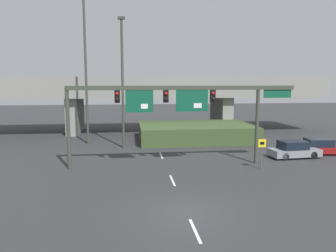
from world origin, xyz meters
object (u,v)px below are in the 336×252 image
object	(u,v)px
parked_sedan_mid_right	(320,147)
parked_sedan_near_right	(294,150)
signal_gantry	(178,101)
speed_limit_sign	(262,149)
highway_light_pole_far	(123,80)
highway_light_pole_near	(85,53)

from	to	relation	value
parked_sedan_mid_right	parked_sedan_near_right	bearing A→B (deg)	-153.72
signal_gantry	speed_limit_sign	world-z (taller)	signal_gantry
parked_sedan_near_right	speed_limit_sign	bearing A→B (deg)	-146.14
speed_limit_sign	parked_sedan_near_right	xyz separation A→B (m)	(4.34, 3.37, -0.85)
speed_limit_sign	parked_sedan_near_right	distance (m)	5.56
signal_gantry	highway_light_pole_far	distance (m)	8.92
parked_sedan_near_right	signal_gantry	bearing A→B (deg)	-175.37
highway_light_pole_far	signal_gantry	bearing A→B (deg)	-60.91
highway_light_pole_far	parked_sedan_near_right	distance (m)	16.98
highway_light_pole_far	parked_sedan_mid_right	world-z (taller)	highway_light_pole_far
highway_light_pole_near	highway_light_pole_far	xyz separation A→B (m)	(3.77, -2.60, -2.73)
highway_light_pole_far	parked_sedan_mid_right	bearing A→B (deg)	-15.71
speed_limit_sign	highway_light_pole_far	size ratio (longest dim) A/B	0.19
parked_sedan_near_right	parked_sedan_mid_right	distance (m)	3.27
parked_sedan_mid_right	highway_light_pole_near	bearing A→B (deg)	167.17
highway_light_pole_near	parked_sedan_near_right	distance (m)	22.18
speed_limit_sign	highway_light_pole_far	distance (m)	14.92
speed_limit_sign	parked_sedan_mid_right	world-z (taller)	speed_limit_sign
highway_light_pole_far	speed_limit_sign	bearing A→B (deg)	-42.51
signal_gantry	parked_sedan_mid_right	bearing A→B (deg)	11.24
highway_light_pole_far	parked_sedan_near_right	world-z (taller)	highway_light_pole_far
highway_light_pole_near	signal_gantry	bearing A→B (deg)	-51.96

